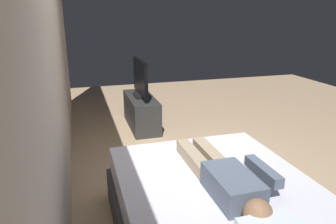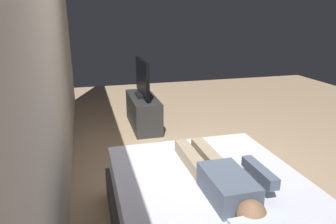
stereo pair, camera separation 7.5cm
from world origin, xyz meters
name	(u,v)px [view 2 (the right image)]	position (x,y,z in m)	size (l,w,h in m)	color
ground_plane	(199,179)	(0.00, 0.00, 0.00)	(10.00, 10.00, 0.00)	tan
back_wall	(53,53)	(0.40, 1.42, 1.40)	(6.40, 0.10, 2.80)	beige
bed	(218,222)	(-1.07, 0.25, 0.26)	(2.05, 1.53, 0.54)	#333338
person	(222,178)	(-1.04, 0.23, 0.62)	(1.26, 0.46, 0.18)	slate
remote	(259,170)	(-0.89, -0.17, 0.55)	(0.15, 0.04, 0.02)	black
tv_stand	(143,112)	(1.85, 0.27, 0.25)	(1.10, 0.40, 0.50)	#2D2D2D
tv	(142,79)	(1.85, 0.27, 0.78)	(0.88, 0.20, 0.59)	black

